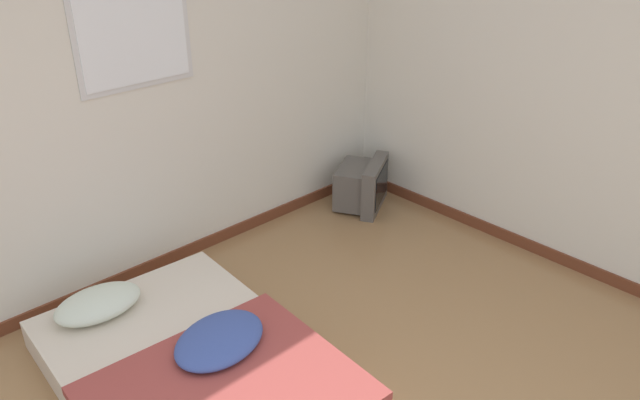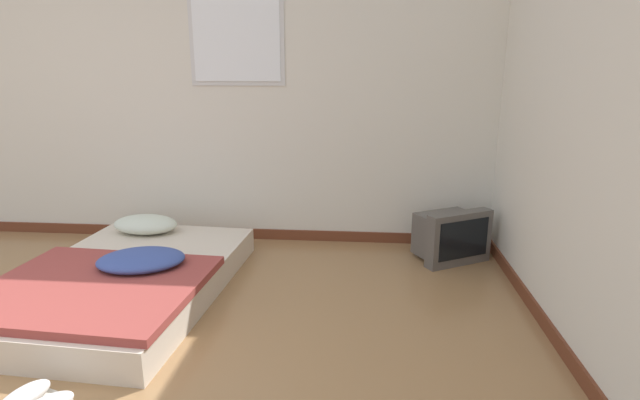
# 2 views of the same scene
# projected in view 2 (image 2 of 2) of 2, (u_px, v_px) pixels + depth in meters

# --- Properties ---
(wall_back) EXTENTS (8.18, 0.08, 2.60)m
(wall_back) POSITION_uv_depth(u_px,v_px,m) (154.00, 91.00, 4.25)
(wall_back) COLOR silver
(wall_back) RESTS_ON ground_plane
(mattress_bed) EXTENTS (1.36, 1.96, 0.33)m
(mattress_bed) POSITION_uv_depth(u_px,v_px,m) (124.00, 278.00, 3.33)
(mattress_bed) COLOR beige
(mattress_bed) RESTS_ON ground_plane
(crt_tv) EXTENTS (0.62, 0.56, 0.42)m
(crt_tv) POSITION_uv_depth(u_px,v_px,m) (450.00, 235.00, 3.95)
(crt_tv) COLOR #56514C
(crt_tv) RESTS_ON ground_plane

